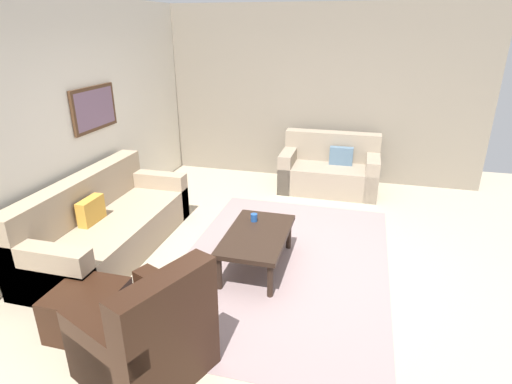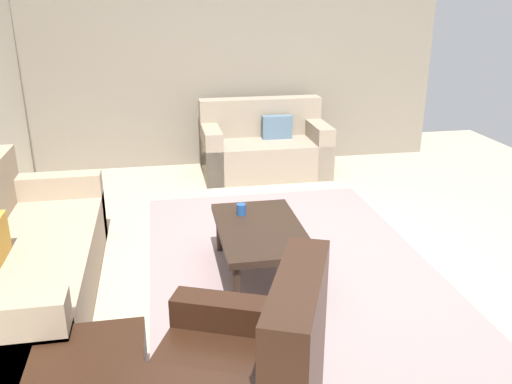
{
  "view_description": "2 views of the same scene",
  "coord_description": "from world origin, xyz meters",
  "px_view_note": "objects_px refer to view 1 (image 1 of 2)",
  "views": [
    {
      "loc": [
        -3.91,
        -0.71,
        2.46
      ],
      "look_at": [
        0.04,
        0.32,
        0.82
      ],
      "focal_mm": 29.09,
      "sensor_mm": 36.0,
      "label": 1
    },
    {
      "loc": [
        -3.84,
        0.99,
        2.09
      ],
      "look_at": [
        -0.04,
        0.29,
        0.67
      ],
      "focal_mm": 38.01,
      "sensor_mm": 36.0,
      "label": 2
    }
  ],
  "objects_px": {
    "couch_loveseat": "(330,170)",
    "coffee_table": "(257,237)",
    "framed_artwork": "(94,108)",
    "couch_main": "(103,227)",
    "ottoman": "(88,310)",
    "cup": "(254,218)",
    "armchair_leather": "(150,342)"
  },
  "relations": [
    {
      "from": "couch_main",
      "to": "coffee_table",
      "type": "distance_m",
      "value": 1.82
    },
    {
      "from": "couch_main",
      "to": "coffee_table",
      "type": "relative_size",
      "value": 2.07
    },
    {
      "from": "couch_main",
      "to": "couch_loveseat",
      "type": "relative_size",
      "value": 1.52
    },
    {
      "from": "ottoman",
      "to": "cup",
      "type": "height_order",
      "value": "cup"
    },
    {
      "from": "couch_loveseat",
      "to": "armchair_leather",
      "type": "xyz_separation_m",
      "value": [
        -4.25,
        0.91,
        0.01
      ]
    },
    {
      "from": "couch_loveseat",
      "to": "cup",
      "type": "bearing_deg",
      "value": 164.51
    },
    {
      "from": "couch_main",
      "to": "armchair_leather",
      "type": "height_order",
      "value": "armchair_leather"
    },
    {
      "from": "cup",
      "to": "coffee_table",
      "type": "bearing_deg",
      "value": -159.23
    },
    {
      "from": "couch_main",
      "to": "ottoman",
      "type": "distance_m",
      "value": 1.42
    },
    {
      "from": "armchair_leather",
      "to": "ottoman",
      "type": "distance_m",
      "value": 0.83
    },
    {
      "from": "couch_loveseat",
      "to": "framed_artwork",
      "type": "height_order",
      "value": "framed_artwork"
    },
    {
      "from": "couch_loveseat",
      "to": "coffee_table",
      "type": "bearing_deg",
      "value": 168.32
    },
    {
      "from": "cup",
      "to": "couch_main",
      "type": "bearing_deg",
      "value": 102.18
    },
    {
      "from": "framed_artwork",
      "to": "couch_main",
      "type": "bearing_deg",
      "value": -150.23
    },
    {
      "from": "couch_loveseat",
      "to": "coffee_table",
      "type": "xyz_separation_m",
      "value": [
        -2.59,
        0.53,
        0.06
      ]
    },
    {
      "from": "couch_loveseat",
      "to": "coffee_table",
      "type": "distance_m",
      "value": 2.64
    },
    {
      "from": "armchair_leather",
      "to": "framed_artwork",
      "type": "height_order",
      "value": "framed_artwork"
    },
    {
      "from": "cup",
      "to": "couch_loveseat",
      "type": "bearing_deg",
      "value": -15.49
    },
    {
      "from": "coffee_table",
      "to": "cup",
      "type": "xyz_separation_m",
      "value": [
        0.28,
        0.11,
        0.1
      ]
    },
    {
      "from": "couch_loveseat",
      "to": "ottoman",
      "type": "distance_m",
      "value": 4.28
    },
    {
      "from": "framed_artwork",
      "to": "cup",
      "type": "bearing_deg",
      "value": -99.96
    },
    {
      "from": "couch_main",
      "to": "framed_artwork",
      "type": "distance_m",
      "value": 1.49
    },
    {
      "from": "ottoman",
      "to": "framed_artwork",
      "type": "xyz_separation_m",
      "value": [
        2.0,
        1.1,
        1.31
      ]
    },
    {
      "from": "framed_artwork",
      "to": "couch_loveseat",
      "type": "bearing_deg",
      "value": -55.13
    },
    {
      "from": "cup",
      "to": "framed_artwork",
      "type": "height_order",
      "value": "framed_artwork"
    },
    {
      "from": "coffee_table",
      "to": "armchair_leather",
      "type": "bearing_deg",
      "value": 167.15
    },
    {
      "from": "cup",
      "to": "framed_artwork",
      "type": "xyz_separation_m",
      "value": [
        0.38,
        2.14,
        1.06
      ]
    },
    {
      "from": "couch_loveseat",
      "to": "cup",
      "type": "distance_m",
      "value": 2.4
    },
    {
      "from": "ottoman",
      "to": "framed_artwork",
      "type": "bearing_deg",
      "value": 28.83
    },
    {
      "from": "couch_loveseat",
      "to": "armchair_leather",
      "type": "bearing_deg",
      "value": 167.86
    },
    {
      "from": "couch_main",
      "to": "armchair_leather",
      "type": "bearing_deg",
      "value": -137.56
    },
    {
      "from": "couch_loveseat",
      "to": "cup",
      "type": "relative_size",
      "value": 17.09
    }
  ]
}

